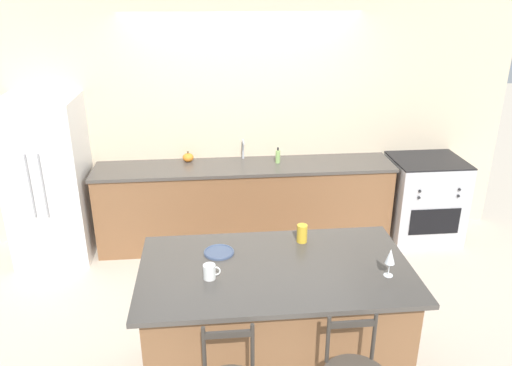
{
  "coord_description": "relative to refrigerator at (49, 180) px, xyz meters",
  "views": [
    {
      "loc": [
        -0.37,
        -4.72,
        2.8
      ],
      "look_at": [
        0.02,
        -0.71,
        1.15
      ],
      "focal_mm": 35.0,
      "sensor_mm": 36.0,
      "label": 1
    }
  ],
  "objects": [
    {
      "name": "ground_plane",
      "position": [
        2.04,
        -0.27,
        -0.86
      ],
      "size": [
        18.0,
        18.0,
        0.0
      ],
      "primitive_type": "plane",
      "color": "beige"
    },
    {
      "name": "wall_back",
      "position": [
        2.04,
        0.38,
        0.49
      ],
      "size": [
        6.0,
        0.07,
        2.7
      ],
      "color": "beige",
      "rests_on": "ground_plane"
    },
    {
      "name": "back_counter",
      "position": [
        2.04,
        0.08,
        -0.39
      ],
      "size": [
        3.24,
        0.63,
        0.94
      ],
      "color": "brown",
      "rests_on": "ground_plane"
    },
    {
      "name": "sink_faucet",
      "position": [
        2.04,
        0.27,
        0.21
      ],
      "size": [
        0.02,
        0.13,
        0.22
      ],
      "color": "#ADAFB5",
      "rests_on": "back_counter"
    },
    {
      "name": "kitchen_island",
      "position": [
        2.1,
        -2.04,
        -0.39
      ],
      "size": [
        1.89,
        1.06,
        0.95
      ],
      "color": "brown",
      "rests_on": "ground_plane"
    },
    {
      "name": "refrigerator",
      "position": [
        0.0,
        0.0,
        0.0
      ],
      "size": [
        0.75,
        0.74,
        1.73
      ],
      "color": "white",
      "rests_on": "ground_plane"
    },
    {
      "name": "oven_range",
      "position": [
        4.08,
        0.01,
        -0.39
      ],
      "size": [
        0.78,
        0.71,
        0.95
      ],
      "color": "#B7B7BC",
      "rests_on": "ground_plane"
    },
    {
      "name": "dinner_plate",
      "position": [
        1.71,
        -1.81,
        0.1
      ],
      "size": [
        0.22,
        0.22,
        0.02
      ],
      "color": "#425170",
      "rests_on": "kitchen_island"
    },
    {
      "name": "wine_glass",
      "position": [
        2.84,
        -2.22,
        0.23
      ],
      "size": [
        0.07,
        0.07,
        0.2
      ],
      "color": "white",
      "rests_on": "kitchen_island"
    },
    {
      "name": "coffee_mug",
      "position": [
        1.65,
        -2.14,
        0.14
      ],
      "size": [
        0.12,
        0.08,
        0.1
      ],
      "color": "white",
      "rests_on": "kitchen_island"
    },
    {
      "name": "tumbler_cup",
      "position": [
        2.35,
        -1.7,
        0.16
      ],
      "size": [
        0.08,
        0.08,
        0.14
      ],
      "color": "gold",
      "rests_on": "kitchen_island"
    },
    {
      "name": "pumpkin_decoration",
      "position": [
        1.43,
        0.24,
        0.12
      ],
      "size": [
        0.12,
        0.12,
        0.12
      ],
      "color": "orange",
      "rests_on": "back_counter"
    },
    {
      "name": "soap_bottle",
      "position": [
        2.41,
        0.1,
        0.15
      ],
      "size": [
        0.05,
        0.05,
        0.18
      ],
      "color": "#89B260",
      "rests_on": "back_counter"
    }
  ]
}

